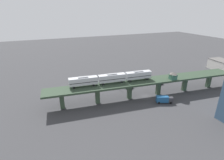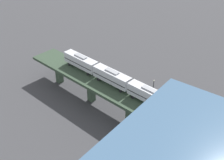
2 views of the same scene
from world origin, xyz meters
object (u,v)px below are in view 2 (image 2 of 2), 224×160
(street_car_green, at_px, (164,109))
(delivery_truck, at_px, (150,159))
(street_lamp, at_px, (153,88))
(street_car_white, at_px, (224,138))
(subway_train, at_px, (112,77))
(signal_hut, at_px, (198,135))

(street_car_green, relative_size, delivery_truck, 0.61)
(street_car_green, height_order, street_lamp, street_lamp)
(street_car_white, relative_size, street_car_green, 1.03)
(delivery_truck, relative_size, street_lamp, 1.08)
(subway_train, height_order, street_lamp, subway_train)
(signal_hut, xyz_separation_m, street_car_white, (-12.89, 2.66, -8.93))
(signal_hut, xyz_separation_m, street_lamp, (-17.32, -20.87, -5.76))
(subway_train, xyz_separation_m, street_lamp, (-10.62, 7.16, -6.50))
(street_car_green, relative_size, street_lamp, 0.66)
(signal_hut, xyz_separation_m, delivery_truck, (5.16, -8.05, -8.10))
(delivery_truck, bearing_deg, subway_train, -120.68)
(subway_train, height_order, signal_hut, subway_train)
(signal_hut, bearing_deg, street_car_white, 168.33)
(signal_hut, relative_size, delivery_truck, 0.47)
(subway_train, height_order, delivery_truck, subway_train)
(subway_train, bearing_deg, delivery_truck, 59.32)
(subway_train, xyz_separation_m, signal_hut, (6.70, 28.04, -0.74))
(street_car_green, xyz_separation_m, street_lamp, (-3.20, -5.73, 3.17))
(street_car_white, xyz_separation_m, street_lamp, (-4.43, -23.54, 3.17))
(street_car_green, bearing_deg, street_lamp, -119.15)
(street_lamp, bearing_deg, street_car_white, 79.34)
(signal_hut, xyz_separation_m, street_car_green, (-14.12, -15.15, -8.93))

